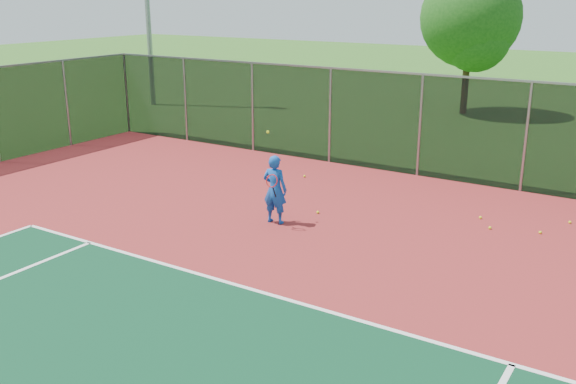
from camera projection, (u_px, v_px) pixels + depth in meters
name	position (u px, v px, depth m)	size (l,w,h in m)	color
court_apron	(359.00, 358.00, 9.59)	(30.00, 20.00, 0.02)	maroon
fence_back	(526.00, 136.00, 17.21)	(30.00, 0.06, 3.03)	black
tennis_player	(275.00, 189.00, 14.98)	(0.64, 0.64, 2.18)	#1350B2
practice_ball_0	(318.00, 212.00, 15.83)	(0.07, 0.07, 0.07)	#E2F01B
practice_ball_1	(570.00, 222.00, 15.14)	(0.07, 0.07, 0.07)	#E2F01B
practice_ball_2	(480.00, 217.00, 15.46)	(0.07, 0.07, 0.07)	#E2F01B
practice_ball_3	(490.00, 228.00, 14.78)	(0.07, 0.07, 0.07)	#E2F01B
practice_ball_4	(304.00, 176.00, 18.96)	(0.07, 0.07, 0.07)	#E2F01B
practice_ball_5	(540.00, 232.00, 14.50)	(0.07, 0.07, 0.07)	#E2F01B
tree_back_left	(472.00, 22.00, 27.95)	(4.37, 4.37, 6.41)	#352513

